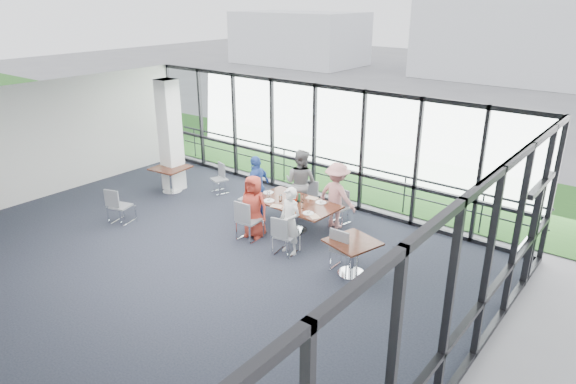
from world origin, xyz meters
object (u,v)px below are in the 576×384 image
Objects in this scene: diner_far_left at (301,183)px; chair_main_nl at (249,221)px; side_table_right at (352,246)px; chair_main_fl at (307,198)px; chair_spare_r at (344,249)px; diner_end at (257,187)px; chair_main_nr at (286,236)px; chair_main_fr at (340,208)px; diner_near_left at (254,207)px; chair_main_end at (249,199)px; diner_near_right at (290,221)px; side_table_left at (171,171)px; diner_far_right at (337,196)px; chair_spare_la at (121,206)px; structural_column at (170,136)px; main_table at (296,206)px; chair_spare_lb at (219,179)px.

diner_far_left is 1.93m from chair_main_nl.
chair_main_nl is (-2.72, -0.11, -0.16)m from side_table_right.
chair_main_fl is at bearing 142.59° from side_table_right.
chair_main_fl is at bearing 140.29° from chair_spare_r.
diner_end reaches higher than chair_main_fl.
diner_far_left is 2.22m from chair_main_nr.
diner_far_left is 1.08× the size of diner_end.
diner_end is 2.17m from chair_main_fr.
diner_near_left is 1.73× the size of chair_main_end.
chair_main_nr is 1.08× the size of chair_main_fr.
diner_near_right is 2.13m from diner_far_left.
side_table_right is 1.17× the size of chair_spare_r.
side_table_left is 4.13m from chair_main_fl.
chair_spare_r is at bearing 131.93° from chair_main_fl.
chair_main_fl is at bearing 124.87° from diner_near_right.
chair_main_fr is (-1.56, 1.99, -0.24)m from side_table_right.
diner_far_right reaches higher than chair_spare_la.
structural_column reaches higher than diner_far_left.
chair_main_nl is at bearing 167.95° from chair_main_nr.
diner_far_right is (5.05, 0.95, 0.18)m from side_table_left.
chair_main_nl is (3.99, -1.10, -1.12)m from structural_column.
chair_main_end is at bearing 34.95° from chair_main_fl.
diner_near_left is 0.86× the size of diner_far_left.
chair_spare_r reaches higher than side_table_right.
diner_end is at bearing 27.87° from chair_spare_la.
chair_main_nr is (0.55, -1.06, -0.20)m from main_table.
diner_far_left reaches higher than diner_near_right.
main_table is at bearing 155.08° from chair_spare_r.
diner_near_right is 1.61× the size of chair_spare_r.
diner_near_right is 1.89× the size of chair_main_fr.
diner_near_left is 1.82× the size of chair_spare_lb.
diner_end is 1.39m from chair_main_nl.
chair_spare_r is at bearing 67.94° from chair_main_end.
diner_far_left is (-2.66, 1.78, 0.24)m from side_table_right.
diner_near_right is 4.51m from chair_spare_la.
chair_main_fl is (4.09, 1.01, -1.19)m from structural_column.
side_table_left is 0.62× the size of diner_far_right.
chair_spare_r is at bearing 134.89° from chair_main_fr.
diner_near_left is 1.32m from chair_main_end.
chair_main_end is at bearing 36.00° from chair_main_fr.
diner_near_left is 2.54m from chair_spare_r.
diner_near_right reaches higher than chair_main_fl.
chair_main_end is (-2.14, -1.04, 0.03)m from chair_main_fr.
side_table_left is at bearing 162.90° from chair_main_nl.
side_table_right is 0.28m from chair_spare_r.
diner_near_right is at bearing 0.16° from chair_spare_la.
structural_column reaches higher than chair_spare_lb.
chair_spare_r is (2.50, 0.16, -0.00)m from chair_main_nl.
chair_spare_lb is at bearing 34.94° from side_table_left.
main_table and side_table_right have the same top height.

